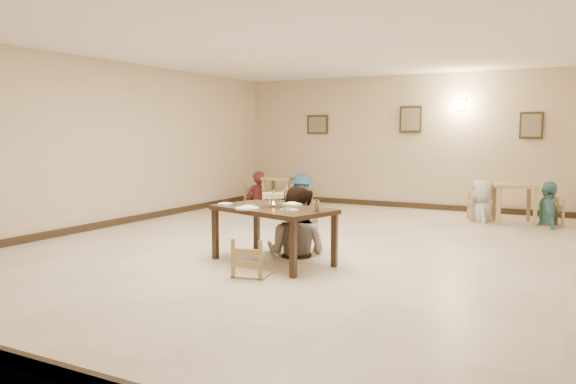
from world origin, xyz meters
The scene contains 32 objects.
floor centered at (0.00, 0.00, 0.00)m, with size 10.00×10.00×0.00m, color beige.
ceiling centered at (0.00, 0.00, 3.00)m, with size 10.00×10.00×0.00m, color white.
wall_back centered at (0.00, 5.00, 1.50)m, with size 10.00×10.00×0.00m, color beige.
wall_left centered at (-4.00, 0.00, 1.50)m, with size 10.00×10.00×0.00m, color beige.
baseboard_back centered at (0.00, 4.97, 0.06)m, with size 8.00×0.06×0.12m, color black.
baseboard_front centered at (0.00, -4.97, 0.06)m, with size 8.00×0.06×0.12m, color black.
baseboard_left centered at (-3.97, 0.00, 0.06)m, with size 0.06×10.00×0.12m, color black.
picture_a centered at (-2.20, 4.96, 1.90)m, with size 0.55×0.04×0.45m.
picture_b centered at (0.10, 4.96, 2.00)m, with size 0.50×0.04×0.60m.
picture_c centered at (2.60, 4.96, 1.85)m, with size 0.45×0.04×0.55m.
wall_sconce centered at (1.20, 4.96, 2.30)m, with size 0.16×0.05×0.22m, color #FFD88C.
main_table centered at (0.07, -1.21, 0.65)m, with size 1.75×1.27×0.73m.
chair_far centered at (0.09, -0.50, 0.54)m, with size 0.51×0.51×1.09m.
chair_near centered at (0.17, -1.90, 0.43)m, with size 0.41×0.41×0.87m.
main_diner centered at (0.10, -0.61, 0.95)m, with size 0.93×0.72×1.91m, color gray.
curry_warmer centered at (0.05, -1.16, 0.88)m, with size 0.32×0.28×0.25m.
rice_plate_far centered at (0.19, -0.90, 0.75)m, with size 0.28×0.28×0.06m.
rice_plate_near centered at (-0.12, -1.53, 0.75)m, with size 0.30×0.30×0.07m.
fried_plate centered at (0.42, -1.43, 0.75)m, with size 0.24×0.24×0.05m.
chili_dish centered at (-0.27, -1.21, 0.74)m, with size 0.10×0.10×0.02m.
napkin_cutlery centered at (-0.59, -1.34, 0.75)m, with size 0.16×0.25×0.03m.
drink_glass centered at (0.73, -1.28, 0.80)m, with size 0.07×0.07×0.14m.
bg_table_left centered at (-2.60, 3.79, 0.56)m, with size 0.78×0.78×0.69m.
bg_table_right centered at (2.47, 3.75, 0.61)m, with size 0.92×0.92×0.75m.
bg_chair_ll centered at (-3.19, 3.76, 0.50)m, with size 0.47×0.47×1.00m.
bg_chair_lr centered at (-2.00, 3.73, 0.44)m, with size 0.41×0.41×0.88m.
bg_chair_rl centered at (1.87, 3.76, 0.48)m, with size 0.46×0.46×0.97m.
bg_chair_rr centered at (3.06, 3.76, 0.47)m, with size 0.45×0.45×0.95m.
bg_diner_a centered at (-3.19, 3.76, 0.80)m, with size 0.58×0.38×1.60m, color #5B1F21.
bg_diner_b centered at (-2.00, 3.73, 0.79)m, with size 1.03×0.59×1.59m, color teal.
bg_diner_c centered at (1.87, 3.76, 0.80)m, with size 0.78×0.51×1.60m, color silver.
bg_diner_d centered at (3.06, 3.76, 0.82)m, with size 0.96×0.40×1.65m, color #58989B.
Camera 1 is at (3.66, -7.49, 1.69)m, focal length 35.00 mm.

